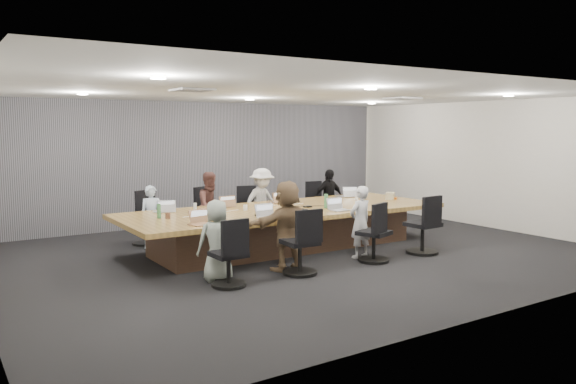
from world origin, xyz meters
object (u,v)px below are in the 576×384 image
chair_5 (300,247)px  chair_6 (374,238)px  laptop_2 (276,202)px  person_3 (329,198)px  person_1 (211,207)px  person_2 (262,202)px  mug_brown (168,216)px  chair_2 (254,214)px  laptop_6 (340,210)px  bottle_clear (195,208)px  chair_3 (319,208)px  person_5 (287,225)px  chair_0 (146,223)px  canvas_bag (390,196)px  conference_table (285,226)px  chair_4 (228,260)px  person_0 (152,217)px  person_4 (217,240)px  chair_1 (204,217)px  stapler (303,211)px  bottle_green_left (159,211)px  chair_7 (423,229)px  bottle_green_right (326,201)px  laptop_0 (162,211)px  laptop_4 (201,224)px  laptop_1 (224,206)px  snack_packet (393,198)px

chair_5 → chair_6: size_ratio=1.02×
laptop_2 → person_3: (1.72, 0.55, -0.10)m
person_1 → person_2: (1.14, 0.00, 0.01)m
mug_brown → chair_2: bearing=33.3°
laptop_6 → bottle_clear: bottle_clear is taller
person_3 → chair_3: bearing=92.0°
chair_6 → person_5: bearing=147.5°
chair_2 → person_1: bearing=33.0°
person_5 → chair_3: bearing=-138.4°
chair_0 → canvas_bag: size_ratio=3.22×
conference_table → chair_4: (-2.03, -1.70, -0.02)m
person_0 → person_4: person_4 is taller
chair_1 → chair_2: size_ratio=1.09×
chair_5 → person_1: bearing=94.0°
chair_4 → stapler: 2.31m
chair_0 → canvas_bag: bearing=140.1°
chair_4 → bottle_green_left: 1.95m
chair_5 → laptop_2: bearing=69.4°
bottle_clear → chair_7: bearing=-29.4°
canvas_bag → chair_2: bearing=141.7°
chair_0 → person_3: 4.09m
chair_6 → bottle_green_right: bearing=71.0°
chair_1 → chair_4: 3.60m
laptop_0 → person_4: 2.16m
conference_table → chair_1: bearing=116.4°
chair_7 → person_3: size_ratio=0.67×
chair_5 → laptop_4: bearing=146.9°
chair_1 → laptop_0: (-1.20, -0.90, 0.33)m
person_4 → mug_brown: 1.41m
chair_3 → stapler: (-2.06, -2.32, 0.39)m
laptop_1 → laptop_6: (1.49, -1.60, 0.00)m
chair_6 → snack_packet: bearing=20.5°
laptop_1 → snack_packet: (3.44, -0.88, 0.01)m
canvas_bag → person_1: bearing=157.3°
laptop_0 → bottle_green_right: (2.69, -1.19, 0.12)m
chair_1 → bottle_green_right: size_ratio=3.20×
chair_3 → person_1: (-2.87, -0.35, 0.29)m
chair_4 → laptop_6: bearing=16.9°
laptop_4 → laptop_0: bearing=78.1°
conference_table → stapler: stapler is taller
person_5 → snack_packet: size_ratio=8.23×
person_1 → bottle_green_right: size_ratio=5.23×
chair_7 → bottle_green_left: bearing=151.6°
chair_0 → chair_1: 1.20m
chair_3 → person_0: bearing=6.9°
laptop_1 → person_2: (1.14, 0.55, -0.06)m
chair_0 → person_4: 3.06m
person_5 → bottle_clear: bearing=-67.6°
chair_7 → snack_packet: 1.84m
person_0 → conference_table: bearing=-19.7°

